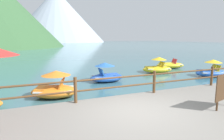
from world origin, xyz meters
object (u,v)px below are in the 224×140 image
(pedal_boat_1, at_px, (211,71))
(pedal_boat_6, at_px, (106,75))
(pedal_boat_4, at_px, (55,88))
(pedal_boat_5, at_px, (157,67))
(pedal_boat_2, at_px, (170,65))

(pedal_boat_1, bearing_deg, pedal_boat_6, 169.61)
(pedal_boat_6, bearing_deg, pedal_boat_4, -147.75)
(pedal_boat_6, bearing_deg, pedal_boat_1, -10.39)
(pedal_boat_5, height_order, pedal_boat_6, pedal_boat_5)
(pedal_boat_2, xyz_separation_m, pedal_boat_5, (-2.47, -1.49, 0.13))
(pedal_boat_5, bearing_deg, pedal_boat_2, 31.11)
(pedal_boat_5, distance_m, pedal_boat_6, 5.09)
(pedal_boat_1, distance_m, pedal_boat_4, 10.95)
(pedal_boat_4, relative_size, pedal_boat_5, 0.94)
(pedal_boat_4, xyz_separation_m, pedal_boat_6, (3.41, 2.15, -0.03))
(pedal_boat_5, bearing_deg, pedal_boat_6, -163.89)
(pedal_boat_4, height_order, pedal_boat_6, pedal_boat_4)
(pedal_boat_1, bearing_deg, pedal_boat_4, -175.93)
(pedal_boat_4, distance_m, pedal_boat_5, 9.03)
(pedal_boat_1, relative_size, pedal_boat_6, 1.14)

